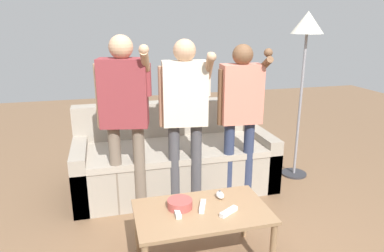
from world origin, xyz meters
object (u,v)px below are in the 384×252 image
Objects in this scene: game_remote_wand_near at (177,212)px; player_left at (124,107)px; floor_lamp at (306,37)px; player_center at (185,106)px; player_right at (241,106)px; snack_bowl at (180,204)px; game_remote_nunchuk at (220,195)px; couch at (174,159)px; game_remote_wand_spare at (229,212)px; coffee_table at (202,217)px; game_remote_wand_far at (203,206)px.

player_left is at bearing 107.21° from game_remote_wand_near.
player_center is (-1.36, -0.37, -0.56)m from floor_lamp.
snack_bowl is at bearing -133.96° from player_right.
game_remote_nunchuk is 1.97m from floor_lamp.
couch is 13.37× the size of game_remote_wand_spare.
player_left is at bearing 111.09° from snack_bowl.
couch is at bearing 91.65° from player_center.
player_left reaches higher than player_right.
couch is at bearing 80.36° from snack_bowl.
player_center is at bearing 97.82° from game_remote_nunchuk.
couch reaches higher than snack_bowl.
snack_bowl is 0.08m from game_remote_wand_near.
game_remote_wand_near is at bearing -107.22° from player_center.
coffee_table is 0.20m from game_remote_wand_spare.
game_remote_wand_spare is at bearing -57.25° from player_left.
player_right reaches higher than snack_bowl.
player_right is at bearing -39.05° from couch.
game_remote_wand_far is (0.01, 0.02, 0.07)m from coffee_table.
coffee_table is 0.08m from game_remote_wand_far.
player_left is at bearing 178.46° from player_center.
couch is at bearing 93.91° from game_remote_wand_spare.
player_right is at bearing -157.25° from floor_lamp.
floor_lamp reaches higher than game_remote_wand_near.
couch reaches higher than game_remote_nunchuk.
floor_lamp is at bearing -3.81° from couch.
coffee_table is 6.14× the size of game_remote_wand_near.
floor_lamp is 1.08m from player_right.
player_center reaches higher than couch.
player_center is at bearing 95.04° from game_remote_wand_spare.
player_center is 9.76× the size of game_remote_wand_far.
couch is 11.42× the size of snack_bowl.
player_center is at bearing -164.79° from floor_lamp.
snack_bowl is (-0.21, -1.22, 0.17)m from couch.
player_left reaches higher than game_remote_wand_near.
couch is at bearing 41.64° from player_left.
game_remote_wand_near is (-0.35, -0.13, -0.01)m from game_remote_nunchuk.
snack_bowl is 1.17× the size of game_remote_wand_near.
game_remote_wand_near is (-0.04, -0.07, -0.01)m from snack_bowl.
snack_bowl is (-0.14, 0.07, 0.09)m from coffee_table.
game_remote_wand_spare is at bearing -14.60° from game_remote_wand_near.
game_remote_wand_spare is (0.08, -0.91, -0.52)m from player_center.
game_remote_wand_near is (-1.62, -1.20, -1.08)m from floor_lamp.
game_remote_wand_near is 0.19m from game_remote_wand_far.
couch is at bearing 140.95° from player_right.
player_left is (-1.88, -0.36, -0.53)m from floor_lamp.
game_remote_nunchuk reaches higher than game_remote_wand_far.
game_remote_nunchuk reaches higher than game_remote_wand_near.
player_right is (0.53, 0.02, -0.03)m from player_center.
couch is 1.26× the size of player_left.
game_remote_nunchuk reaches higher than coffee_table.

